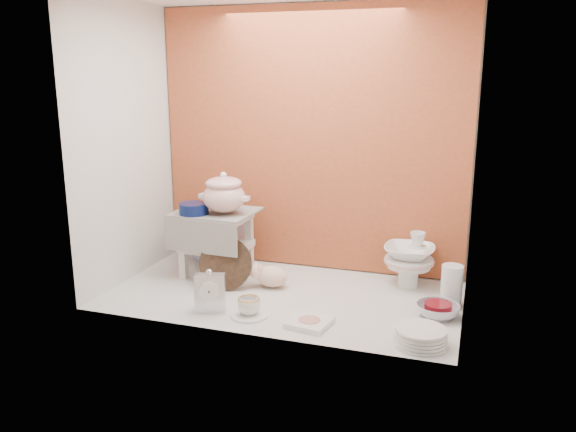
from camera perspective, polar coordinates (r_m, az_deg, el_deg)
name	(u,v)px	position (r m, az deg, el deg)	size (l,w,h in m)	color
ground	(283,294)	(3.07, -0.48, -7.70)	(1.80, 1.80, 0.00)	silver
niche_shell	(294,112)	(3.03, 0.61, 10.14)	(1.86, 1.03, 1.53)	#BC482F
step_stool	(216,243)	(3.32, -7.02, -2.66)	(0.43, 0.37, 0.38)	silver
soup_tureen	(224,193)	(3.18, -6.30, 2.27)	(0.27, 0.27, 0.23)	white
cobalt_bowl	(194,209)	(3.22, -9.22, 0.73)	(0.16, 0.16, 0.06)	#091444
floral_platter	(213,230)	(3.56, -7.39, -1.38)	(0.40, 0.08, 0.40)	silver
blue_white_vase	(208,244)	(3.58, -7.89, -2.70)	(0.22, 0.22, 0.23)	silver
lacquer_tray	(225,264)	(3.13, -6.15, -4.67)	(0.29, 0.11, 0.27)	black
mantel_clock	(210,291)	(2.84, -7.66, -7.31)	(0.15, 0.05, 0.21)	silver
plush_pig	(272,276)	(3.14, -1.58, -5.89)	(0.22, 0.15, 0.13)	beige
teacup_saucer	(249,315)	(2.81, -3.82, -9.66)	(0.18, 0.18, 0.01)	white
gold_rim_teacup	(249,306)	(2.79, -3.84, -8.75)	(0.11, 0.11, 0.09)	white
lattice_dish	(309,323)	(2.72, 2.11, -10.39)	(0.18, 0.18, 0.03)	white
dinner_plate_stack	(421,336)	(2.59, 12.86, -11.42)	(0.23, 0.23, 0.07)	white
crystal_bowl	(438,311)	(2.88, 14.47, -8.97)	(0.20, 0.20, 0.06)	silver
clear_glass_vase	(451,286)	(3.00, 15.72, -6.61)	(0.11, 0.11, 0.21)	silver
porcelain_tower	(409,259)	(3.20, 11.78, -4.12)	(0.27, 0.27, 0.31)	white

